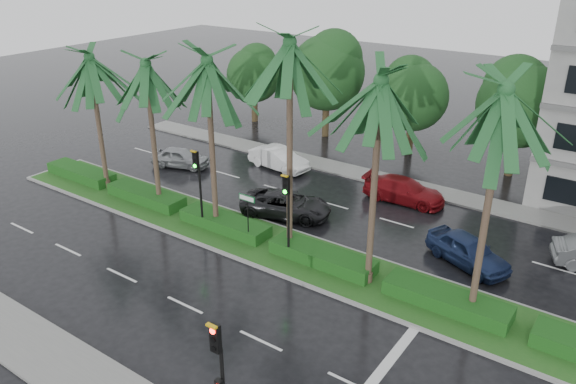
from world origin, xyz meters
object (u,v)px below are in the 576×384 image
Objects in this scene: signal_near at (220,378)px; car_silver at (180,157)px; car_blue at (468,250)px; signal_median_left at (198,178)px; street_sign at (247,207)px; car_darkgrey at (286,204)px; car_red at (404,190)px; car_white at (279,158)px.

signal_near is 1.12× the size of car_silver.
car_blue is at bearing 80.15° from signal_near.
signal_near is 1.00× the size of signal_median_left.
street_sign is 12.08m from car_silver.
street_sign is 10.61m from car_blue.
street_sign is 4.11m from car_darkgrey.
street_sign is at bearing 167.75° from car_darkgrey.
signal_near reaches higher than car_silver.
street_sign reaches higher than car_red.
signal_near is 0.91× the size of car_red.
street_sign is 0.60× the size of car_white.
car_white is at bearing -76.28° from car_silver.
street_sign reaches higher than car_blue.
car_blue is at bearing -104.18° from car_darkgrey.
signal_near is 23.56m from car_silver.
car_red is at bearing -83.92° from car_white.
signal_near is 14.72m from car_blue.
signal_median_left is 9.87m from car_silver.
car_red is 1.12× the size of car_blue.
car_white is (-1.90, 9.50, -2.28)m from signal_median_left.
street_sign is 0.61× the size of car_blue.
signal_median_left is at bearing -176.53° from street_sign.
car_blue is at bearing 25.46° from street_sign.
signal_median_left is 1.12× the size of car_silver.
car_silver is 10.29m from car_darkgrey.
car_white reaches higher than car_red.
signal_median_left is (-10.00, 9.69, 0.49)m from signal_near.
signal_near reaches higher than car_darkgrey.
car_darkgrey is 1.16× the size of car_blue.
signal_near is 1.00× the size of car_white.
car_white is at bearing 95.89° from car_blue.
signal_median_left is 1.68× the size of street_sign.
signal_near reaches higher than car_white.
car_darkgrey is 1.04× the size of car_red.
car_silver is at bearing 60.75° from car_darkgrey.
car_white is at bearing 21.10° from car_darkgrey.
signal_median_left is at bearing -147.03° from car_silver.
signal_median_left is 0.91× the size of car_red.
signal_median_left is at bearing 140.10° from car_red.
signal_median_left is at bearing 128.81° from car_darkgrey.
car_white is 0.91× the size of car_red.
car_silver is 0.90× the size of car_white.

